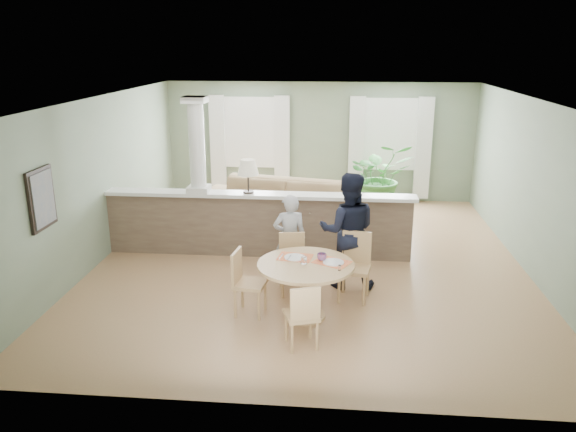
# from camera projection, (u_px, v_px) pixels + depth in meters

# --- Properties ---
(ground) EXTENTS (8.00, 8.00, 0.00)m
(ground) POSITION_uv_depth(u_px,v_px,m) (309.00, 261.00, 9.50)
(ground) COLOR tan
(ground) RESTS_ON ground
(room_shell) EXTENTS (7.02, 8.02, 2.71)m
(room_shell) POSITION_uv_depth(u_px,v_px,m) (311.00, 148.00, 9.56)
(room_shell) COLOR gray
(room_shell) RESTS_ON ground
(pony_wall) EXTENTS (5.32, 0.38, 2.70)m
(pony_wall) POSITION_uv_depth(u_px,v_px,m) (253.00, 216.00, 9.56)
(pony_wall) COLOR #76624B
(pony_wall) RESTS_ON ground
(sofa) EXTENTS (3.55, 2.01, 0.98)m
(sofa) POSITION_uv_depth(u_px,v_px,m) (282.00, 208.00, 10.81)
(sofa) COLOR #8E6D4D
(sofa) RESTS_ON ground
(houseplant) EXTENTS (1.53, 1.38, 1.51)m
(houseplant) POSITION_uv_depth(u_px,v_px,m) (380.00, 176.00, 12.20)
(houseplant) COLOR #306E2C
(houseplant) RESTS_ON ground
(dining_table) EXTENTS (1.27, 1.27, 0.87)m
(dining_table) POSITION_uv_depth(u_px,v_px,m) (306.00, 274.00, 7.38)
(dining_table) COLOR tan
(dining_table) RESTS_ON ground
(chair_far_boy) EXTENTS (0.46, 0.46, 0.88)m
(chair_far_boy) POSITION_uv_depth(u_px,v_px,m) (292.00, 260.00, 8.20)
(chair_far_boy) COLOR tan
(chair_far_boy) RESTS_ON ground
(chair_far_man) EXTENTS (0.51, 0.51, 0.97)m
(chair_far_man) POSITION_uv_depth(u_px,v_px,m) (355.00, 263.00, 7.99)
(chair_far_man) COLOR tan
(chair_far_man) RESTS_ON ground
(chair_near) EXTENTS (0.48, 0.48, 0.84)m
(chair_near) POSITION_uv_depth(u_px,v_px,m) (303.00, 314.00, 6.64)
(chair_near) COLOR tan
(chair_near) RESTS_ON ground
(chair_side) EXTENTS (0.45, 0.45, 0.89)m
(chair_side) POSITION_uv_depth(u_px,v_px,m) (245.00, 279.00, 7.52)
(chair_side) COLOR tan
(chair_side) RESTS_ON ground
(child_person) EXTENTS (0.57, 0.43, 1.38)m
(child_person) POSITION_uv_depth(u_px,v_px,m) (290.00, 239.00, 8.49)
(child_person) COLOR #A3A3A9
(child_person) RESTS_ON ground
(man_person) EXTENTS (0.86, 0.67, 1.76)m
(man_person) POSITION_uv_depth(u_px,v_px,m) (348.00, 231.00, 8.26)
(man_person) COLOR black
(man_person) RESTS_ON ground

